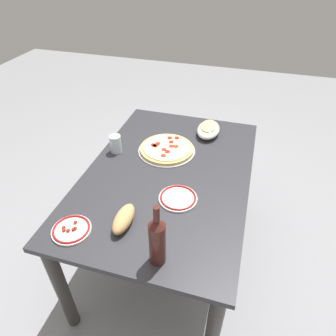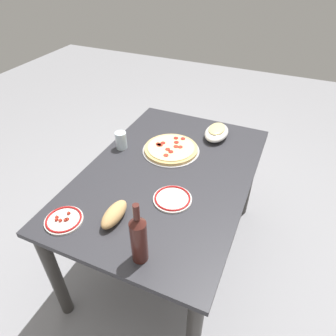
{
  "view_description": "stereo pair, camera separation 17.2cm",
  "coord_description": "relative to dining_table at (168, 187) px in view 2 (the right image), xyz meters",
  "views": [
    {
      "loc": [
        1.3,
        0.38,
        1.84
      ],
      "look_at": [
        0.0,
        0.0,
        0.78
      ],
      "focal_mm": 32.09,
      "sensor_mm": 36.0,
      "label": 1
    },
    {
      "loc": [
        1.24,
        0.54,
        1.84
      ],
      "look_at": [
        0.0,
        0.0,
        0.78
      ],
      "focal_mm": 32.09,
      "sensor_mm": 36.0,
      "label": 2
    }
  ],
  "objects": [
    {
      "name": "dining_table",
      "position": [
        0.0,
        0.0,
        0.0
      ],
      "size": [
        1.39,
        0.93,
        0.75
      ],
      "color": "#2D2D33",
      "rests_on": "ground"
    },
    {
      "name": "side_plate_far",
      "position": [
        0.54,
        -0.31,
        0.13
      ],
      "size": [
        0.18,
        0.18,
        0.02
      ],
      "color": "white",
      "rests_on": "dining_table"
    },
    {
      "name": "wine_bottle",
      "position": [
        0.58,
        0.13,
        0.24
      ],
      "size": [
        0.07,
        0.07,
        0.31
      ],
      "color": "#471E19",
      "rests_on": "dining_table"
    },
    {
      "name": "ground_plane",
      "position": [
        0.0,
        0.0,
        -0.64
      ],
      "size": [
        8.0,
        8.0,
        0.0
      ],
      "primitive_type": "plane",
      "color": "gray",
      "rests_on": "ground"
    },
    {
      "name": "pepperoni_pizza",
      "position": [
        -0.21,
        -0.07,
        0.13
      ],
      "size": [
        0.36,
        0.36,
        0.03
      ],
      "color": "#B7B7BC",
      "rests_on": "dining_table"
    },
    {
      "name": "water_glass",
      "position": [
        -0.11,
        -0.37,
        0.17
      ],
      "size": [
        0.07,
        0.07,
        0.11
      ],
      "primitive_type": "cylinder",
      "color": "silver",
      "rests_on": "dining_table"
    },
    {
      "name": "side_plate_near",
      "position": [
        0.2,
        0.11,
        0.13
      ],
      "size": [
        0.2,
        0.2,
        0.02
      ],
      "color": "white",
      "rests_on": "dining_table"
    },
    {
      "name": "baked_pasta_dish",
      "position": [
        -0.48,
        0.15,
        0.16
      ],
      "size": [
        0.24,
        0.15,
        0.08
      ],
      "color": "white",
      "rests_on": "dining_table"
    },
    {
      "name": "bread_loaf",
      "position": [
        0.44,
        -0.09,
        0.15
      ],
      "size": [
        0.19,
        0.08,
        0.07
      ],
      "primitive_type": "ellipsoid",
      "color": "tan",
      "rests_on": "dining_table"
    }
  ]
}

